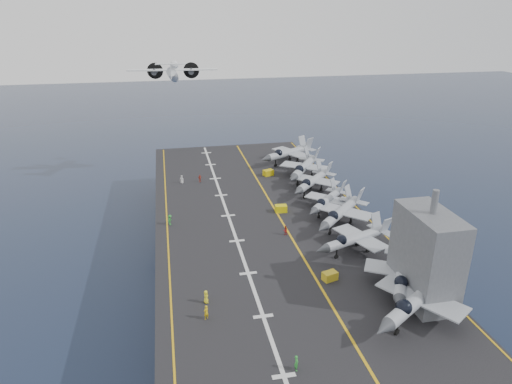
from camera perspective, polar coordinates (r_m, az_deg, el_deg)
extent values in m
plane|color=#142135|center=(89.12, 0.52, -8.73)|extent=(500.00, 500.00, 0.00)
cube|color=#56595E|center=(86.68, 0.53, -5.88)|extent=(36.00, 90.00, 10.00)
cube|color=black|center=(84.39, 0.54, -2.76)|extent=(38.00, 92.00, 0.40)
cube|color=gold|center=(84.92, 2.52, -2.45)|extent=(0.35, 90.00, 0.02)
cube|color=silver|center=(83.37, -3.50, -2.95)|extent=(0.50, 90.00, 0.02)
cube|color=gold|center=(82.77, -11.07, -3.54)|extent=(0.25, 90.00, 0.02)
cube|color=gold|center=(89.68, 12.19, -1.59)|extent=(0.25, 90.00, 0.02)
imported|color=yellow|center=(59.95, -6.28, -12.89)|extent=(1.03, 1.25, 1.79)
imported|color=gold|center=(57.20, -6.26, -14.72)|extent=(1.40, 1.34, 1.95)
imported|color=#25842C|center=(80.83, -10.70, -3.44)|extent=(1.16, 1.33, 1.86)
imported|color=#AD3221|center=(99.88, -7.03, 1.71)|extent=(1.18, 1.06, 1.64)
imported|color=silver|center=(99.66, -9.26, 1.57)|extent=(1.21, 0.96, 1.77)
imported|color=green|center=(50.60, 5.08, -20.50)|extent=(0.87, 1.18, 1.83)
imported|color=#B21919|center=(76.22, 3.68, -4.80)|extent=(1.02, 0.73, 1.61)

